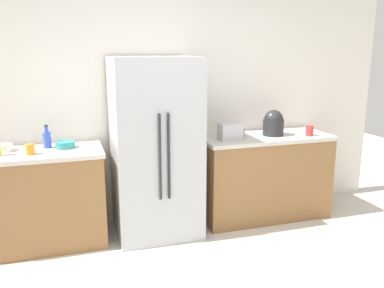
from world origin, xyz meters
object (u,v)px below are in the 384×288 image
toaster (230,132)px  cup_c (309,131)px  bowl_c (65,145)px  rice_cooker (273,123)px  cup_b (30,149)px  bottle_a (47,139)px  refrigerator (155,148)px  bowl_b (5,148)px  cup_a (240,132)px

toaster → cup_c: size_ratio=2.10×
cup_c → bowl_c: bearing=175.3°
cup_c → rice_cooker: bearing=159.0°
toaster → cup_b: toaster is taller
bottle_a → cup_b: bearing=-121.1°
refrigerator → bowl_c: bearing=173.4°
bowl_b → bowl_c: bearing=-3.8°
cup_b → bowl_c: size_ratio=0.53×
toaster → rice_cooker: bearing=6.0°
cup_c → refrigerator: bearing=176.2°
cup_a → bottle_a: bearing=178.3°
cup_a → cup_b: cup_b is taller
bowl_b → cup_a: bearing=-0.8°
bottle_a → cup_b: bottle_a is taller
bottle_a → refrigerator: bearing=-8.9°
cup_b → bowl_c: cup_b is taller
cup_a → cup_b: (-2.06, -0.17, 0.01)m
rice_cooker → cup_c: bearing=-21.0°
toaster → rice_cooker: rice_cooker is taller
toaster → rice_cooker: 0.52m
bottle_a → bowl_c: bearing=-20.8°
refrigerator → cup_c: refrigerator is taller
bowl_b → cup_b: bearing=-41.2°
refrigerator → cup_a: size_ratio=19.63×
cup_b → cup_a: bearing=4.6°
cup_c → bottle_a: bearing=174.3°
bottle_a → bowl_b: size_ratio=1.47×
refrigerator → rice_cooker: 1.30m
refrigerator → bowl_b: bearing=174.5°
refrigerator → bowl_b: refrigerator is taller
rice_cooker → cup_a: bearing=168.4°
refrigerator → bowl_b: 1.36m
cup_c → bowl_b: cup_c is taller
bowl_b → toaster: bearing=-4.2°
rice_cooker → cup_b: bearing=-177.7°
bottle_a → cup_a: 1.93m
refrigerator → cup_b: (-1.12, -0.07, 0.08)m
toaster → rice_cooker: size_ratio=0.83×
rice_cooker → cup_c: (0.36, -0.14, -0.07)m
bowl_c → refrigerator: bearing=-6.6°
bowl_c → bottle_a: bearing=159.2°
bowl_c → cup_c: bearing=-4.7°
bowl_b → refrigerator: bearing=-5.5°
rice_cooker → bowl_c: size_ratio=1.56×
bottle_a → cup_a: bottle_a is taller
refrigerator → bowl_b: (-1.35, 0.13, 0.07)m
cup_c → bowl_c: 2.48m
refrigerator → cup_a: (0.94, 0.10, 0.08)m
refrigerator → bowl_c: size_ratio=9.96×
toaster → bottle_a: 1.77m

